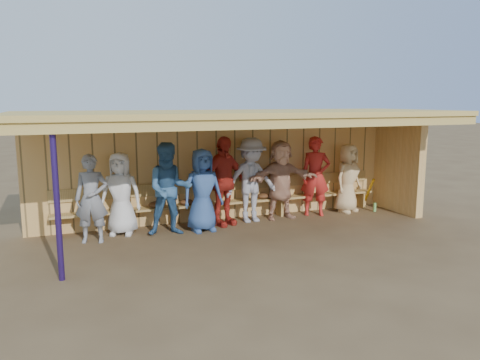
# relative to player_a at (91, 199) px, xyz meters

# --- Properties ---
(ground) EXTENTS (90.00, 90.00, 0.00)m
(ground) POSITION_rel_player_a_xyz_m (3.00, -0.46, -0.86)
(ground) COLOR brown
(ground) RESTS_ON ground
(player_a) EXTENTS (0.71, 0.55, 1.71)m
(player_a) POSITION_rel_player_a_xyz_m (0.00, 0.00, 0.00)
(player_a) COLOR gray
(player_a) RESTS_ON ground
(player_b) EXTENTS (0.97, 0.81, 1.69)m
(player_b) POSITION_rel_player_a_xyz_m (0.59, 0.35, -0.01)
(player_b) COLOR silver
(player_b) RESTS_ON ground
(player_c) EXTENTS (1.00, 0.83, 1.89)m
(player_c) POSITION_rel_player_a_xyz_m (1.51, -0.03, 0.09)
(player_c) COLOR #335F8E
(player_c) RESTS_ON ground
(player_d) EXTENTS (1.24, 0.86, 1.95)m
(player_d) POSITION_rel_player_a_xyz_m (2.76, 0.27, 0.12)
(player_d) COLOR red
(player_d) RESTS_ON ground
(player_e) EXTENTS (1.25, 0.75, 1.90)m
(player_e) POSITION_rel_player_a_xyz_m (3.44, 0.33, 0.09)
(player_e) COLOR #9A98A0
(player_e) RESTS_ON ground
(player_f) EXTENTS (1.70, 0.56, 1.82)m
(player_f) POSITION_rel_player_a_xyz_m (4.19, 0.35, 0.06)
(player_f) COLOR tan
(player_f) RESTS_ON ground
(player_g) EXTENTS (0.81, 0.69, 1.88)m
(player_g) POSITION_rel_player_a_xyz_m (5.10, 0.35, 0.08)
(player_g) COLOR red
(player_g) RESTS_ON ground
(player_h) EXTENTS (0.95, 0.78, 1.67)m
(player_h) POSITION_rel_player_a_xyz_m (6.00, 0.35, -0.02)
(player_h) COLOR #E2BA7F
(player_h) RESTS_ON ground
(player_extra) EXTENTS (0.90, 0.63, 1.74)m
(player_extra) POSITION_rel_player_a_xyz_m (2.21, -0.01, 0.01)
(player_extra) COLOR #33528C
(player_extra) RESTS_ON ground
(dugout_structure) EXTENTS (8.80, 3.20, 2.50)m
(dugout_structure) POSITION_rel_player_a_xyz_m (3.39, 0.22, 0.84)
(dugout_structure) COLOR #E1AC60
(dugout_structure) RESTS_ON ground
(bench) EXTENTS (7.60, 0.34, 0.93)m
(bench) POSITION_rel_player_a_xyz_m (3.00, 0.65, -0.33)
(bench) COLOR tan
(bench) RESTS_ON ground
(dugout_equipment) EXTENTS (5.55, 0.62, 0.80)m
(dugout_equipment) POSITION_rel_player_a_xyz_m (3.10, 0.52, -0.37)
(dugout_equipment) COLOR gold
(dugout_equipment) RESTS_ON ground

